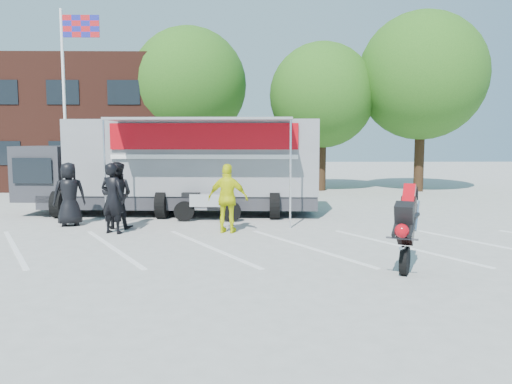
{
  "coord_description": "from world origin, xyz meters",
  "views": [
    {
      "loc": [
        1.16,
        -11.15,
        2.64
      ],
      "look_at": [
        1.36,
        1.72,
        1.3
      ],
      "focal_mm": 35.0,
      "sensor_mm": 36.0,
      "label": 1
    }
  ],
  "objects_px": {
    "tree_left": "(189,85)",
    "spectator_leather_a": "(69,194)",
    "transporter_truck": "(182,214)",
    "tree_mid": "(322,96)",
    "flagpole": "(70,82)",
    "spectator_leather_b": "(113,198)",
    "parked_motorcycle": "(208,222)",
    "stunt_bike_rider": "(409,268)",
    "tree_right": "(422,76)",
    "spectator_leather_c": "(117,195)",
    "spectator_hivis": "(228,198)"
  },
  "relations": [
    {
      "from": "transporter_truck",
      "to": "spectator_leather_c",
      "type": "xyz_separation_m",
      "value": [
        -1.54,
        -2.87,
        1.0
      ]
    },
    {
      "from": "spectator_leather_c",
      "to": "tree_mid",
      "type": "bearing_deg",
      "value": -116.72
    },
    {
      "from": "flagpole",
      "to": "spectator_hivis",
      "type": "height_order",
      "value": "flagpole"
    },
    {
      "from": "tree_left",
      "to": "stunt_bike_rider",
      "type": "bearing_deg",
      "value": -69.14
    },
    {
      "from": "transporter_truck",
      "to": "parked_motorcycle",
      "type": "height_order",
      "value": "transporter_truck"
    },
    {
      "from": "flagpole",
      "to": "transporter_truck",
      "type": "xyz_separation_m",
      "value": [
        5.01,
        -3.4,
        -5.05
      ]
    },
    {
      "from": "tree_left",
      "to": "transporter_truck",
      "type": "bearing_deg",
      "value": -85.33
    },
    {
      "from": "flagpole",
      "to": "spectator_leather_c",
      "type": "xyz_separation_m",
      "value": [
        3.47,
        -6.27,
        -4.06
      ]
    },
    {
      "from": "spectator_hivis",
      "to": "parked_motorcycle",
      "type": "bearing_deg",
      "value": -57.17
    },
    {
      "from": "stunt_bike_rider",
      "to": "spectator_leather_c",
      "type": "xyz_separation_m",
      "value": [
        -7.28,
        4.79,
        1.0
      ]
    },
    {
      "from": "parked_motorcycle",
      "to": "tree_left",
      "type": "bearing_deg",
      "value": 12.99
    },
    {
      "from": "tree_mid",
      "to": "transporter_truck",
      "type": "relative_size",
      "value": 0.73
    },
    {
      "from": "tree_mid",
      "to": "transporter_truck",
      "type": "xyz_separation_m",
      "value": [
        -6.23,
        -8.4,
        -4.94
      ]
    },
    {
      "from": "flagpole",
      "to": "spectator_leather_b",
      "type": "xyz_separation_m",
      "value": [
        3.57,
        -7.11,
        -4.05
      ]
    },
    {
      "from": "stunt_bike_rider",
      "to": "spectator_hivis",
      "type": "xyz_separation_m",
      "value": [
        -3.92,
        4.02,
        0.99
      ]
    },
    {
      "from": "spectator_leather_c",
      "to": "spectator_leather_a",
      "type": "bearing_deg",
      "value": -8.52
    },
    {
      "from": "spectator_leather_b",
      "to": "spectator_hivis",
      "type": "bearing_deg",
      "value": -158.04
    },
    {
      "from": "tree_left",
      "to": "flagpole",
      "type": "bearing_deg",
      "value": -125.28
    },
    {
      "from": "stunt_bike_rider",
      "to": "transporter_truck",
      "type": "bearing_deg",
      "value": 152.7
    },
    {
      "from": "transporter_truck",
      "to": "parked_motorcycle",
      "type": "bearing_deg",
      "value": -54.59
    },
    {
      "from": "transporter_truck",
      "to": "stunt_bike_rider",
      "type": "bearing_deg",
      "value": -50.19
    },
    {
      "from": "spectator_leather_a",
      "to": "tree_left",
      "type": "bearing_deg",
      "value": -124.4
    },
    {
      "from": "stunt_bike_rider",
      "to": "tree_left",
      "type": "bearing_deg",
      "value": 136.75
    },
    {
      "from": "spectator_leather_b",
      "to": "transporter_truck",
      "type": "bearing_deg",
      "value": -90.44
    },
    {
      "from": "tree_right",
      "to": "transporter_truck",
      "type": "xyz_separation_m",
      "value": [
        -11.23,
        -7.9,
        -5.88
      ]
    },
    {
      "from": "spectator_leather_c",
      "to": "spectator_hivis",
      "type": "relative_size",
      "value": 1.01
    },
    {
      "from": "spectator_leather_c",
      "to": "spectator_hivis",
      "type": "distance_m",
      "value": 3.44
    },
    {
      "from": "tree_mid",
      "to": "tree_right",
      "type": "height_order",
      "value": "tree_right"
    },
    {
      "from": "transporter_truck",
      "to": "spectator_leather_b",
      "type": "xyz_separation_m",
      "value": [
        -1.44,
        -3.71,
        1.0
      ]
    },
    {
      "from": "tree_mid",
      "to": "parked_motorcycle",
      "type": "bearing_deg",
      "value": -117.17
    },
    {
      "from": "tree_mid",
      "to": "tree_right",
      "type": "relative_size",
      "value": 0.84
    },
    {
      "from": "parked_motorcycle",
      "to": "transporter_truck",
      "type": "bearing_deg",
      "value": 36.03
    },
    {
      "from": "tree_left",
      "to": "spectator_leather_a",
      "type": "xyz_separation_m",
      "value": [
        -2.36,
        -11.8,
        -4.58
      ]
    },
    {
      "from": "spectator_leather_a",
      "to": "spectator_hivis",
      "type": "bearing_deg",
      "value": 142.78
    },
    {
      "from": "flagpole",
      "to": "spectator_leather_b",
      "type": "bearing_deg",
      "value": -63.34
    },
    {
      "from": "transporter_truck",
      "to": "spectator_leather_c",
      "type": "distance_m",
      "value": 3.41
    },
    {
      "from": "tree_right",
      "to": "parked_motorcycle",
      "type": "bearing_deg",
      "value": -136.73
    },
    {
      "from": "tree_left",
      "to": "transporter_truck",
      "type": "distance_m",
      "value": 10.95
    },
    {
      "from": "spectator_leather_a",
      "to": "spectator_leather_b",
      "type": "relative_size",
      "value": 0.98
    },
    {
      "from": "spectator_leather_c",
      "to": "parked_motorcycle",
      "type": "bearing_deg",
      "value": -147.52
    },
    {
      "from": "parked_motorcycle",
      "to": "spectator_leather_b",
      "type": "bearing_deg",
      "value": 132.66
    },
    {
      "from": "tree_right",
      "to": "spectator_leather_c",
      "type": "height_order",
      "value": "tree_right"
    },
    {
      "from": "transporter_truck",
      "to": "tree_mid",
      "type": "bearing_deg",
      "value": 56.42
    },
    {
      "from": "tree_left",
      "to": "tree_right",
      "type": "height_order",
      "value": "tree_right"
    },
    {
      "from": "tree_right",
      "to": "spectator_leather_a",
      "type": "relative_size",
      "value": 4.63
    },
    {
      "from": "parked_motorcycle",
      "to": "spectator_hivis",
      "type": "height_order",
      "value": "spectator_hivis"
    },
    {
      "from": "transporter_truck",
      "to": "spectator_hivis",
      "type": "bearing_deg",
      "value": -60.56
    },
    {
      "from": "flagpole",
      "to": "tree_right",
      "type": "xyz_separation_m",
      "value": [
        16.24,
        4.5,
        0.82
      ]
    },
    {
      "from": "spectator_leather_a",
      "to": "spectator_leather_b",
      "type": "bearing_deg",
      "value": 119.09
    },
    {
      "from": "tree_left",
      "to": "spectator_leather_c",
      "type": "bearing_deg",
      "value": -93.63
    }
  ]
}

